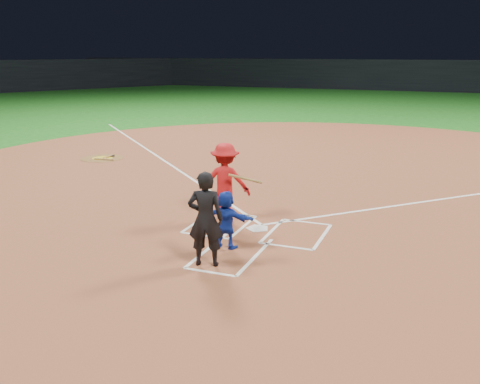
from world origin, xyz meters
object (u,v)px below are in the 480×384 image
(on_deck_circle, at_px, (102,158))
(batter_at_plate, at_px, (225,182))
(catcher, at_px, (226,219))
(home_plate, at_px, (258,228))
(umpire, at_px, (206,219))

(on_deck_circle, bearing_deg, batter_at_plate, -35.84)
(catcher, bearing_deg, on_deck_circle, -35.86)
(home_plate, bearing_deg, umpire, 84.71)
(home_plate, height_order, umpire, umpire)
(home_plate, relative_size, catcher, 0.47)
(home_plate, relative_size, on_deck_circle, 0.35)
(home_plate, xyz_separation_m, on_deck_circle, (-8.63, 5.94, -0.00))
(catcher, distance_m, batter_at_plate, 2.07)
(catcher, relative_size, umpire, 0.66)
(umpire, xyz_separation_m, batter_at_plate, (-0.80, 2.91, 0.01))
(on_deck_circle, bearing_deg, home_plate, -34.54)
(catcher, xyz_separation_m, batter_at_plate, (-0.80, 1.88, 0.34))
(home_plate, xyz_separation_m, catcher, (-0.22, -1.43, 0.63))
(home_plate, distance_m, on_deck_circle, 10.48)
(home_plate, bearing_deg, on_deck_circle, -34.54)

